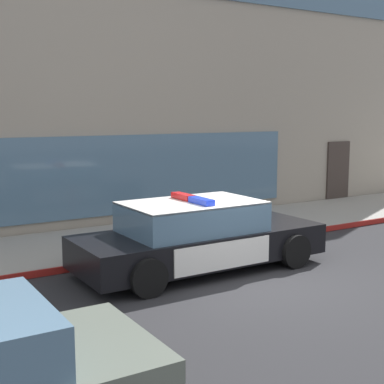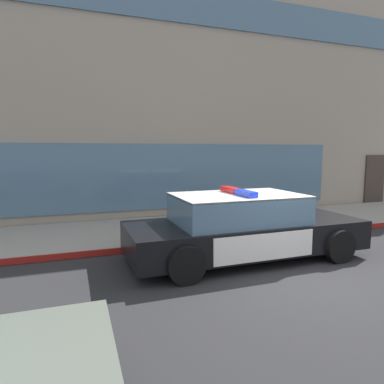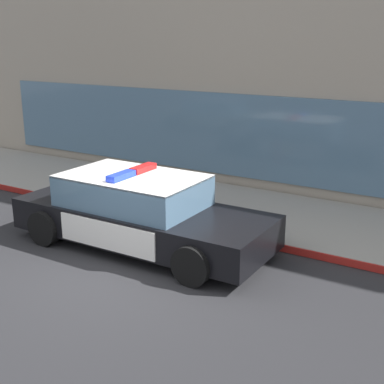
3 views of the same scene
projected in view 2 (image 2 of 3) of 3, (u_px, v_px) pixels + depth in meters
name	position (u px, v px, depth m)	size (l,w,h in m)	color
ground	(293.00, 271.00, 6.36)	(48.00, 48.00, 0.00)	#262628
sidewalk	(215.00, 226.00, 9.87)	(48.00, 3.14, 0.15)	gray
curb_red_paint	(240.00, 239.00, 8.39)	(28.80, 0.04, 0.14)	maroon
storefront_building	(180.00, 99.00, 15.82)	(22.79, 10.06, 9.44)	gray
police_cruiser	(243.00, 227.00, 7.08)	(5.03, 2.11, 1.49)	black
fire_hydrant	(209.00, 221.00, 8.56)	(0.34, 0.39, 0.73)	red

